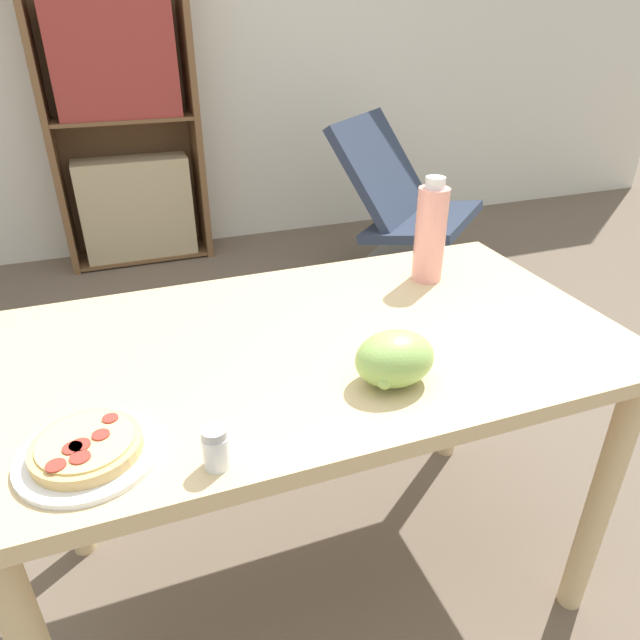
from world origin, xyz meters
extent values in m
plane|color=brown|center=(0.00, 0.00, 0.00)|extent=(14.00, 14.00, 0.00)
cube|color=silver|center=(0.00, 2.62, 1.30)|extent=(8.00, 0.05, 2.60)
cube|color=#D1B27F|center=(0.03, -0.12, 0.75)|extent=(1.33, 0.75, 0.03)
cylinder|color=#D1B27F|center=(0.64, -0.44, 0.36)|extent=(0.06, 0.06, 0.73)
cylinder|color=#D1B27F|center=(-0.57, 0.19, 0.36)|extent=(0.06, 0.06, 0.73)
cylinder|color=#D1B27F|center=(0.64, 0.19, 0.36)|extent=(0.06, 0.06, 0.73)
cylinder|color=white|center=(-0.43, -0.35, 0.77)|extent=(0.22, 0.22, 0.01)
cylinder|color=#DBB26B|center=(-0.43, -0.35, 0.78)|extent=(0.17, 0.17, 0.02)
cylinder|color=#EACC7A|center=(-0.43, -0.35, 0.80)|extent=(0.15, 0.15, 0.00)
cylinder|color=#A83328|center=(-0.45, -0.37, 0.80)|extent=(0.03, 0.03, 0.00)
cylinder|color=#A83328|center=(-0.40, -0.35, 0.80)|extent=(0.03, 0.03, 0.00)
cylinder|color=#A83328|center=(-0.47, -0.40, 0.80)|extent=(0.03, 0.03, 0.00)
cylinder|color=#A83328|center=(-0.44, -0.39, 0.80)|extent=(0.03, 0.03, 0.00)
cylinder|color=#A83328|center=(-0.44, -0.36, 0.80)|extent=(0.03, 0.03, 0.00)
cylinder|color=#A83328|center=(-0.39, -0.31, 0.80)|extent=(0.03, 0.03, 0.00)
ellipsoid|color=#93BC5B|center=(0.12, -0.33, 0.82)|extent=(0.15, 0.12, 0.10)
sphere|color=#93BC5B|center=(0.17, -0.30, 0.80)|extent=(0.03, 0.03, 0.03)
sphere|color=#93BC5B|center=(0.09, -0.31, 0.79)|extent=(0.02, 0.02, 0.02)
sphere|color=#93BC5B|center=(0.11, -0.31, 0.82)|extent=(0.03, 0.03, 0.03)
sphere|color=#93BC5B|center=(0.15, -0.32, 0.82)|extent=(0.02, 0.02, 0.02)
sphere|color=#93BC5B|center=(0.09, -0.34, 0.83)|extent=(0.02, 0.02, 0.02)
sphere|color=#93BC5B|center=(0.08, -0.37, 0.80)|extent=(0.03, 0.03, 0.03)
sphere|color=#93BC5B|center=(0.09, -0.31, 0.81)|extent=(0.03, 0.03, 0.03)
cylinder|color=pink|center=(0.41, 0.06, 0.89)|extent=(0.08, 0.08, 0.24)
cylinder|color=white|center=(0.41, 0.06, 1.02)|extent=(0.05, 0.05, 0.03)
cylinder|color=white|center=(-0.24, -0.44, 0.79)|extent=(0.04, 0.04, 0.06)
cylinder|color=#B7B7BC|center=(-0.24, -0.44, 0.83)|extent=(0.04, 0.04, 0.01)
cube|color=slate|center=(1.25, 1.57, 0.05)|extent=(0.82, 0.82, 0.10)
cube|color=#2D384C|center=(1.25, 1.51, 0.36)|extent=(0.83, 0.82, 0.14)
cube|color=#2D384C|center=(1.10, 1.73, 0.60)|extent=(0.77, 0.75, 0.55)
cube|color=brown|center=(-0.60, 2.44, 0.84)|extent=(0.04, 0.32, 1.68)
cube|color=brown|center=(0.20, 2.44, 0.84)|extent=(0.04, 0.32, 1.68)
cube|color=brown|center=(-0.20, 2.59, 0.84)|extent=(0.83, 0.01, 1.68)
cube|color=brown|center=(-0.20, 2.44, 0.02)|extent=(0.76, 0.30, 0.02)
cube|color=tan|center=(-0.20, 2.42, 0.33)|extent=(0.65, 0.22, 0.59)
cube|color=brown|center=(-0.20, 2.44, 0.84)|extent=(0.76, 0.30, 0.02)
cube|color=#99332D|center=(-0.20, 2.42, 1.15)|extent=(0.65, 0.22, 0.59)
camera|label=1|loc=(-0.32, -1.12, 1.39)|focal=32.00mm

